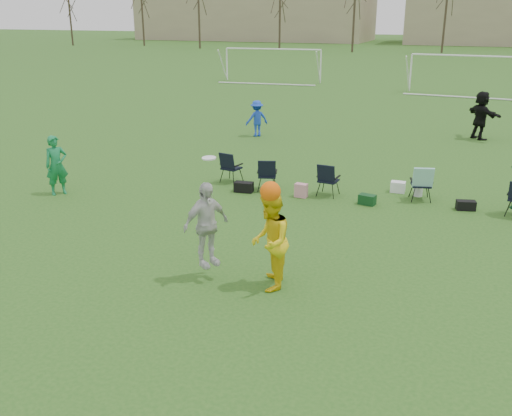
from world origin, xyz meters
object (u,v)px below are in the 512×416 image
at_px(fielder_black, 481,115).
at_px(goal_left, 273,56).
at_px(center_contest, 248,234).
at_px(fielder_green_near, 57,165).
at_px(fielder_blue, 257,119).
at_px(goal_mid, 469,64).

distance_m(fielder_black, goal_left, 22.13).
bearing_deg(center_contest, fielder_black, 75.53).
relative_size(fielder_green_near, center_contest, 0.69).
relative_size(fielder_blue, goal_left, 0.21).
relative_size(fielder_green_near, goal_mid, 0.24).
xyz_separation_m(goal_left, goal_mid, (14.00, -2.00, 0.00)).
relative_size(fielder_blue, fielder_black, 0.76).
distance_m(fielder_black, center_contest, 16.52).
height_order(fielder_blue, goal_left, goal_left).
xyz_separation_m(fielder_green_near, fielder_blue, (2.55, 9.72, -0.11)).
height_order(fielder_blue, goal_mid, goal_mid).
height_order(fielder_blue, center_contest, center_contest).
xyz_separation_m(fielder_blue, goal_mid, (8.07, 17.15, 1.16)).
bearing_deg(fielder_black, goal_mid, -35.08).
height_order(fielder_black, center_contest, center_contest).
xyz_separation_m(fielder_green_near, center_contest, (7.35, -3.50, 0.19)).
height_order(fielder_blue, fielder_black, fielder_black).
bearing_deg(goal_mid, fielder_black, -82.60).
xyz_separation_m(fielder_green_near, goal_mid, (10.62, 26.88, 1.05)).
xyz_separation_m(fielder_blue, fielder_black, (8.92, 2.77, 0.24)).
bearing_deg(center_contest, goal_left, 108.33).
height_order(fielder_green_near, goal_left, goal_left).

